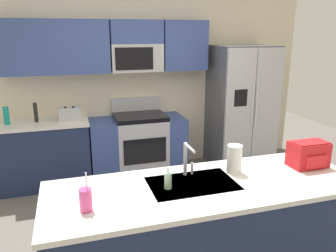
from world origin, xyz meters
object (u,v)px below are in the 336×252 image
(drink_cup_pink, at_px, (86,200))
(refrigerator, at_px, (241,107))
(pepper_mill, at_px, (36,112))
(soap_dispenser, at_px, (168,180))
(paper_towel_roll, at_px, (234,159))
(range_oven, at_px, (138,145))
(sink_faucet, at_px, (187,157))
(bottle_teal, at_px, (6,116))
(backpack, at_px, (309,154))
(toaster, at_px, (70,114))

(drink_cup_pink, bearing_deg, refrigerator, 44.45)
(pepper_mill, relative_size, soap_dispenser, 1.51)
(soap_dispenser, relative_size, paper_towel_roll, 0.71)
(range_oven, relative_size, sink_faucet, 4.82)
(range_oven, xyz_separation_m, paper_towel_roll, (0.36, -2.23, 0.58))
(range_oven, bearing_deg, soap_dispenser, -96.17)
(drink_cup_pink, bearing_deg, paper_towel_roll, 12.91)
(range_oven, height_order, soap_dispenser, range_oven)
(bottle_teal, bearing_deg, backpack, -39.74)
(range_oven, xyz_separation_m, soap_dispenser, (-0.25, -2.36, 0.53))
(pepper_mill, bearing_deg, drink_cup_pink, -79.24)
(sink_faucet, relative_size, soap_dispenser, 1.66)
(soap_dispenser, bearing_deg, toaster, 106.08)
(pepper_mill, bearing_deg, sink_faucet, -59.16)
(bottle_teal, relative_size, paper_towel_roll, 0.96)
(drink_cup_pink, bearing_deg, pepper_mill, 100.76)
(pepper_mill, height_order, soap_dispenser, pepper_mill)
(range_oven, distance_m, pepper_mill, 1.47)
(pepper_mill, relative_size, paper_towel_roll, 1.07)
(pepper_mill, xyz_separation_m, paper_towel_roll, (1.71, -2.23, -0.01))
(pepper_mill, bearing_deg, paper_towel_roll, -52.57)
(sink_faucet, xyz_separation_m, soap_dispenser, (-0.21, -0.17, -0.10))
(refrigerator, xyz_separation_m, paper_towel_roll, (-1.26, -2.16, 0.09))
(paper_towel_roll, bearing_deg, sink_faucet, 173.52)
(range_oven, distance_m, refrigerator, 1.69)
(refrigerator, height_order, backpack, refrigerator)
(range_oven, bearing_deg, toaster, -176.73)
(paper_towel_roll, bearing_deg, pepper_mill, 127.43)
(sink_faucet, bearing_deg, refrigerator, 51.83)
(range_oven, xyz_separation_m, drink_cup_pink, (-0.87, -2.51, 0.54))
(sink_faucet, bearing_deg, bottle_teal, 127.41)
(pepper_mill, relative_size, bottle_teal, 1.11)
(refrigerator, distance_m, soap_dispenser, 2.95)
(soap_dispenser, bearing_deg, bottle_teal, 121.68)
(range_oven, xyz_separation_m, backpack, (1.05, -2.30, 0.57))
(pepper_mill, xyz_separation_m, soap_dispenser, (1.09, -2.35, -0.06))
(bottle_teal, bearing_deg, pepper_mill, 3.35)
(drink_cup_pink, distance_m, soap_dispenser, 0.63)
(range_oven, distance_m, toaster, 1.07)
(sink_faucet, bearing_deg, range_oven, 88.94)
(refrigerator, relative_size, paper_towel_roll, 7.71)
(paper_towel_roll, bearing_deg, toaster, 120.44)
(refrigerator, height_order, toaster, refrigerator)
(toaster, distance_m, sink_faucet, 2.31)
(bottle_teal, xyz_separation_m, soap_dispenser, (1.44, -2.33, -0.05))
(toaster, xyz_separation_m, backpack, (1.96, -2.25, 0.03))
(range_oven, relative_size, toaster, 4.86)
(sink_faucet, distance_m, backpack, 1.09)
(backpack, bearing_deg, refrigerator, 75.52)
(paper_towel_roll, relative_size, backpack, 0.75)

